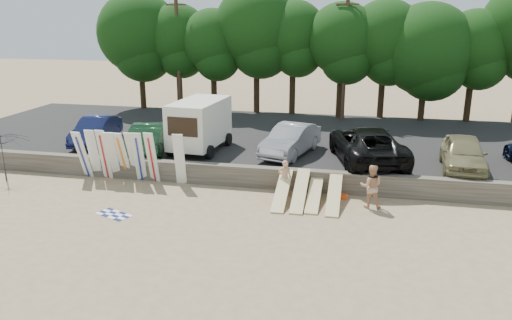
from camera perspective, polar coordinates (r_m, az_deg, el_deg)
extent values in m
plane|color=tan|center=(20.86, 2.17, -6.05)|extent=(120.00, 120.00, 0.00)
cube|color=#6B6356|center=(23.46, 3.44, -2.15)|extent=(44.00, 0.50, 1.00)
cube|color=#282828|center=(30.64, 5.56, 2.00)|extent=(44.00, 14.50, 0.70)
cylinder|color=#382616|center=(40.56, -12.87, 8.57)|extent=(0.44, 0.44, 3.90)
sphere|color=#184D16|center=(40.24, -13.23, 13.95)|extent=(6.26, 6.26, 6.26)
cylinder|color=#382616|center=(39.49, -8.73, 8.48)|extent=(0.44, 0.44, 3.75)
sphere|color=#184D16|center=(39.15, -8.97, 13.80)|extent=(4.87, 4.87, 4.87)
cylinder|color=#382616|center=(38.10, -4.83, 8.20)|extent=(0.44, 0.44, 3.60)
sphere|color=#184D16|center=(37.75, -4.96, 13.48)|extent=(4.60, 4.60, 4.60)
cylinder|color=#382616|center=(37.75, 0.07, 8.68)|extent=(0.44, 0.44, 4.26)
sphere|color=#184D16|center=(37.40, 0.07, 15.02)|extent=(6.09, 6.09, 6.09)
cylinder|color=#382616|center=(37.31, 4.18, 8.31)|extent=(0.44, 0.44, 3.95)
sphere|color=#184D16|center=(36.95, 4.31, 14.25)|extent=(4.71, 4.71, 4.71)
cylinder|color=#382616|center=(36.52, 9.54, 7.78)|extent=(0.44, 0.44, 3.74)
sphere|color=#184D16|center=(36.16, 9.83, 13.52)|extent=(5.02, 5.02, 5.02)
cylinder|color=#382616|center=(37.01, 14.15, 7.65)|extent=(0.44, 0.44, 3.78)
sphere|color=#184D16|center=(36.65, 14.56, 13.35)|extent=(5.30, 5.30, 5.30)
cylinder|color=#382616|center=(36.95, 18.49, 6.91)|extent=(0.44, 0.44, 3.30)
sphere|color=#184D16|center=(36.59, 18.96, 11.89)|extent=(6.28, 6.28, 6.28)
cylinder|color=#382616|center=(37.65, 23.15, 6.76)|extent=(0.44, 0.44, 3.51)
sphere|color=#184D16|center=(37.29, 23.75, 11.95)|extent=(4.75, 4.75, 4.75)
cylinder|color=#473321|center=(37.51, -8.90, 12.08)|extent=(0.26, 0.26, 9.00)
cube|color=#473321|center=(37.40, -9.13, 17.12)|extent=(1.50, 0.10, 0.10)
cylinder|color=#473321|center=(35.12, 10.16, 11.73)|extent=(0.26, 0.26, 9.00)
cube|color=#473321|center=(35.01, 10.45, 17.11)|extent=(1.50, 0.10, 0.10)
cube|color=white|center=(27.29, -6.46, 4.30)|extent=(2.51, 4.49, 2.38)
cube|color=black|center=(25.30, -8.41, 3.76)|extent=(1.62, 0.18, 0.97)
cylinder|color=black|center=(26.80, -9.79, 1.27)|extent=(0.27, 0.73, 0.71)
cylinder|color=black|center=(25.89, -5.28, 0.91)|extent=(0.27, 0.73, 0.71)
cylinder|color=black|center=(29.26, -7.36, 2.67)|extent=(0.27, 0.73, 0.71)
cylinder|color=black|center=(28.42, -3.17, 2.37)|extent=(0.27, 0.73, 0.71)
imported|color=#131B45|center=(30.29, -17.83, 3.27)|extent=(2.20, 4.78, 1.52)
imported|color=#14371E|center=(27.81, -11.89, 2.66)|extent=(2.58, 5.09, 1.60)
imported|color=#A3A2A7|center=(26.52, 3.99, 2.30)|extent=(2.88, 5.12, 1.60)
imported|color=black|center=(25.78, 12.55, 1.76)|extent=(4.46, 7.02, 1.80)
imported|color=#8A8358|center=(25.75, 22.62, 0.66)|extent=(2.32, 4.98, 1.65)
cube|color=white|center=(26.08, -19.21, 0.58)|extent=(0.58, 0.90, 2.49)
cube|color=white|center=(25.96, -18.07, 0.68)|extent=(0.52, 0.65, 2.55)
cube|color=white|center=(25.65, -16.98, 0.61)|extent=(0.55, 0.58, 2.57)
cube|color=white|center=(25.43, -16.11, 0.49)|extent=(0.58, 0.84, 2.51)
cube|color=white|center=(25.26, -15.01, 0.45)|extent=(0.57, 0.88, 2.50)
cube|color=white|center=(25.04, -13.82, 0.42)|extent=(0.57, 0.81, 2.52)
cube|color=white|center=(24.80, -13.22, 0.33)|extent=(0.56, 0.71, 2.54)
cube|color=white|center=(24.55, -11.82, 0.29)|extent=(0.56, 0.62, 2.56)
cube|color=white|center=(24.02, -8.72, 0.09)|extent=(0.54, 0.58, 2.57)
cube|color=beige|center=(21.88, 3.01, -3.47)|extent=(0.56, 2.86, 1.06)
cube|color=beige|center=(21.79, 5.07, -3.49)|extent=(0.56, 2.83, 1.13)
cube|color=beige|center=(21.97, 6.69, -3.84)|extent=(0.56, 2.93, 0.80)
cube|color=beige|center=(21.73, 8.92, -3.89)|extent=(0.56, 2.88, 0.99)
imported|color=tan|center=(22.56, 3.30, -2.04)|extent=(0.64, 0.45, 1.66)
imported|color=tan|center=(21.63, 13.01, -2.96)|extent=(0.95, 0.75, 1.89)
cube|color=#258939|center=(22.85, 6.94, -3.67)|extent=(0.43, 0.37, 0.32)
cube|color=#E9501B|center=(22.64, 9.98, -4.14)|extent=(0.37, 0.34, 0.22)
plane|color=white|center=(21.49, -15.93, -5.99)|extent=(1.97, 1.97, 0.00)
imported|color=black|center=(27.30, -26.95, 0.30)|extent=(3.78, 3.79, 2.43)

